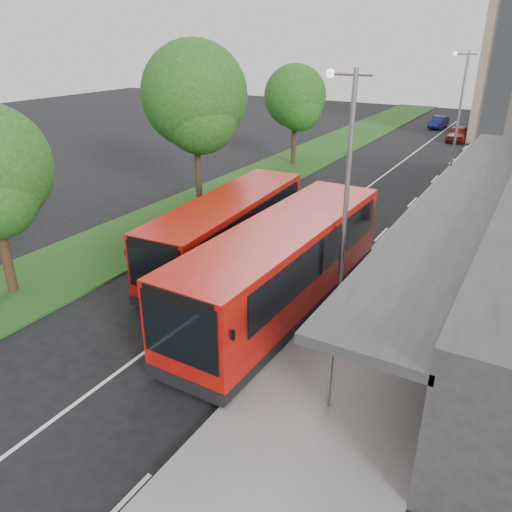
{
  "coord_description": "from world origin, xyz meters",
  "views": [
    {
      "loc": [
        9.49,
        -12.9,
        9.01
      ],
      "look_at": [
        0.97,
        1.71,
        1.5
      ],
      "focal_mm": 35.0,
      "sensor_mm": 36.0,
      "label": 1
    }
  ],
  "objects_px": {
    "bus_second": "(228,231)",
    "car_near": "(458,133)",
    "lamp_post_far": "(459,108)",
    "car_far": "(439,122)",
    "lamp_post_near": "(345,181)",
    "tree_mid": "(195,102)",
    "bus_main": "(283,267)",
    "litter_bin": "(443,225)",
    "bollard": "(453,191)",
    "tree_far": "(295,100)"
  },
  "relations": [
    {
      "from": "bus_second",
      "to": "car_near",
      "type": "distance_m",
      "value": 33.55
    },
    {
      "from": "lamp_post_far",
      "to": "car_far",
      "type": "bearing_deg",
      "value": 103.34
    },
    {
      "from": "lamp_post_near",
      "to": "lamp_post_far",
      "type": "relative_size",
      "value": 1.0
    },
    {
      "from": "tree_mid",
      "to": "bus_second",
      "type": "distance_m",
      "value": 9.05
    },
    {
      "from": "bus_main",
      "to": "bus_second",
      "type": "distance_m",
      "value": 4.46
    },
    {
      "from": "litter_bin",
      "to": "bollard",
      "type": "xyz_separation_m",
      "value": [
        -0.65,
        6.05,
        0.04
      ]
    },
    {
      "from": "tree_far",
      "to": "bus_main",
      "type": "relative_size",
      "value": 0.64
    },
    {
      "from": "tree_far",
      "to": "lamp_post_near",
      "type": "bearing_deg",
      "value": -59.71
    },
    {
      "from": "bollard",
      "to": "tree_mid",
      "type": "bearing_deg",
      "value": -146.18
    },
    {
      "from": "bollard",
      "to": "litter_bin",
      "type": "bearing_deg",
      "value": -83.84
    },
    {
      "from": "tree_far",
      "to": "car_near",
      "type": "relative_size",
      "value": 1.78
    },
    {
      "from": "tree_far",
      "to": "bus_main",
      "type": "height_order",
      "value": "tree_far"
    },
    {
      "from": "tree_mid",
      "to": "bus_second",
      "type": "relative_size",
      "value": 0.87
    },
    {
      "from": "lamp_post_far",
      "to": "bus_main",
      "type": "relative_size",
      "value": 0.7
    },
    {
      "from": "bus_main",
      "to": "car_far",
      "type": "height_order",
      "value": "bus_main"
    },
    {
      "from": "bollard",
      "to": "tree_far",
      "type": "bearing_deg",
      "value": 162.87
    },
    {
      "from": "bus_main",
      "to": "bus_second",
      "type": "bearing_deg",
      "value": 149.25
    },
    {
      "from": "tree_far",
      "to": "car_far",
      "type": "xyz_separation_m",
      "value": [
        6.1,
        22.16,
        -4.07
      ]
    },
    {
      "from": "car_far",
      "to": "tree_far",
      "type": "bearing_deg",
      "value": -101.05
    },
    {
      "from": "tree_far",
      "to": "car_near",
      "type": "xyz_separation_m",
      "value": [
        9.13,
        15.74,
        -3.97
      ]
    },
    {
      "from": "lamp_post_near",
      "to": "bus_second",
      "type": "xyz_separation_m",
      "value": [
        -5.49,
        1.43,
        -3.24
      ]
    },
    {
      "from": "tree_far",
      "to": "tree_mid",
      "type": "bearing_deg",
      "value": -90.0
    },
    {
      "from": "lamp_post_far",
      "to": "bollard",
      "type": "relative_size",
      "value": 8.3
    },
    {
      "from": "lamp_post_far",
      "to": "bus_second",
      "type": "xyz_separation_m",
      "value": [
        -5.49,
        -18.57,
        -3.24
      ]
    },
    {
      "from": "litter_bin",
      "to": "car_far",
      "type": "relative_size",
      "value": 0.25
    },
    {
      "from": "bus_second",
      "to": "bollard",
      "type": "height_order",
      "value": "bus_second"
    },
    {
      "from": "bus_main",
      "to": "bollard",
      "type": "distance_m",
      "value": 16.45
    },
    {
      "from": "tree_far",
      "to": "bollard",
      "type": "relative_size",
      "value": 7.49
    },
    {
      "from": "tree_far",
      "to": "lamp_post_far",
      "type": "bearing_deg",
      "value": 4.87
    },
    {
      "from": "lamp_post_far",
      "to": "car_near",
      "type": "height_order",
      "value": "lamp_post_far"
    },
    {
      "from": "bollard",
      "to": "bus_second",
      "type": "bearing_deg",
      "value": -115.61
    },
    {
      "from": "bus_main",
      "to": "bus_second",
      "type": "relative_size",
      "value": 1.1
    },
    {
      "from": "tree_far",
      "to": "car_far",
      "type": "relative_size",
      "value": 2.01
    },
    {
      "from": "litter_bin",
      "to": "bollard",
      "type": "distance_m",
      "value": 6.08
    },
    {
      "from": "lamp_post_far",
      "to": "litter_bin",
      "type": "relative_size",
      "value": 9.0
    },
    {
      "from": "tree_far",
      "to": "bus_second",
      "type": "relative_size",
      "value": 0.7
    },
    {
      "from": "lamp_post_near",
      "to": "bollard",
      "type": "bearing_deg",
      "value": 85.74
    },
    {
      "from": "tree_mid",
      "to": "litter_bin",
      "type": "relative_size",
      "value": 10.07
    },
    {
      "from": "bollard",
      "to": "car_near",
      "type": "height_order",
      "value": "car_near"
    },
    {
      "from": "bus_main",
      "to": "litter_bin",
      "type": "xyz_separation_m",
      "value": [
        3.49,
        10.13,
        -1.05
      ]
    },
    {
      "from": "lamp_post_far",
      "to": "bollard",
      "type": "height_order",
      "value": "lamp_post_far"
    },
    {
      "from": "lamp_post_far",
      "to": "car_far",
      "type": "distance_m",
      "value": 22.19
    },
    {
      "from": "bus_main",
      "to": "bollard",
      "type": "height_order",
      "value": "bus_main"
    },
    {
      "from": "lamp_post_far",
      "to": "bollard",
      "type": "distance_m",
      "value": 6.35
    },
    {
      "from": "lamp_post_near",
      "to": "car_far",
      "type": "bearing_deg",
      "value": 96.96
    },
    {
      "from": "litter_bin",
      "to": "tree_mid",
      "type": "bearing_deg",
      "value": -170.46
    },
    {
      "from": "litter_bin",
      "to": "lamp_post_near",
      "type": "bearing_deg",
      "value": -100.99
    },
    {
      "from": "car_near",
      "to": "lamp_post_near",
      "type": "bearing_deg",
      "value": -88.53
    },
    {
      "from": "lamp_post_far",
      "to": "car_near",
      "type": "relative_size",
      "value": 1.98
    },
    {
      "from": "tree_far",
      "to": "litter_bin",
      "type": "distance_m",
      "value": 16.74
    }
  ]
}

